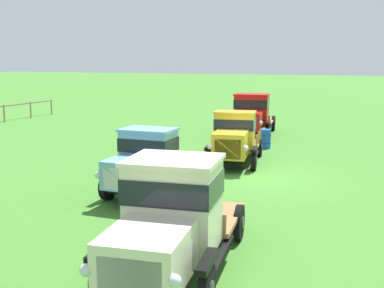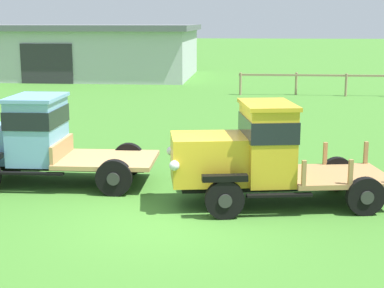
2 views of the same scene
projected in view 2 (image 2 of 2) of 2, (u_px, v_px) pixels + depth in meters
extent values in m
plane|color=#3D7528|center=(169.00, 220.00, 11.23)|extent=(240.00, 240.00, 0.00)
cube|color=#B2B7BC|center=(20.00, 53.00, 40.51)|extent=(23.60, 9.73, 3.13)
cube|color=#565B60|center=(19.00, 27.00, 40.15)|extent=(24.20, 10.53, 0.36)
cube|color=#2D2D33|center=(47.00, 64.00, 35.48)|extent=(3.20, 0.08, 2.40)
cylinder|color=#997F60|center=(240.00, 84.00, 30.18)|extent=(0.12, 0.12, 1.15)
cylinder|color=#997F60|center=(296.00, 84.00, 30.22)|extent=(0.12, 0.12, 1.15)
cylinder|color=#997F60|center=(346.00, 85.00, 29.64)|extent=(0.12, 0.12, 1.15)
cube|color=#997F60|center=(364.00, 76.00, 29.62)|extent=(12.59, 0.08, 0.10)
cylinder|color=black|center=(12.00, 157.00, 14.68)|extent=(0.80, 0.21, 0.80)
cylinder|color=#2D2D2D|center=(14.00, 156.00, 14.78)|extent=(0.28, 0.04, 0.28)
cylinder|color=black|center=(114.00, 178.00, 12.75)|extent=(0.80, 0.21, 0.80)
cylinder|color=#2D2D2D|center=(113.00, 179.00, 12.64)|extent=(0.28, 0.04, 0.28)
cylinder|color=black|center=(129.00, 159.00, 14.47)|extent=(0.80, 0.21, 0.80)
cylinder|color=#2D2D2D|center=(129.00, 158.00, 14.58)|extent=(0.28, 0.04, 0.28)
cube|color=black|center=(57.00, 163.00, 13.70)|extent=(4.24, 1.07, 0.12)
cube|color=black|center=(11.00, 140.00, 14.58)|extent=(0.92, 0.22, 0.12)
cube|color=#70A3D1|center=(38.00, 130.00, 13.57)|extent=(1.06, 1.57, 1.44)
cube|color=black|center=(37.00, 116.00, 13.50)|extent=(1.11, 1.61, 0.40)
cube|color=#70A3D1|center=(36.00, 98.00, 13.41)|extent=(1.17, 1.65, 0.08)
cube|color=black|center=(31.00, 173.00, 12.89)|extent=(1.44, 0.17, 0.05)
cube|color=black|center=(55.00, 156.00, 14.57)|extent=(1.44, 0.17, 0.05)
cube|color=tan|center=(107.00, 160.00, 13.60)|extent=(2.25, 1.85, 0.10)
cube|color=tan|center=(62.00, 149.00, 13.62)|extent=(0.12, 1.67, 0.44)
cylinder|color=black|center=(225.00, 200.00, 11.26)|extent=(0.78, 0.30, 0.76)
cylinder|color=#2D2D2D|center=(225.00, 201.00, 11.16)|extent=(0.27, 0.08, 0.27)
cylinder|color=black|center=(214.00, 176.00, 12.95)|extent=(0.78, 0.30, 0.76)
cylinder|color=#2D2D2D|center=(214.00, 175.00, 13.05)|extent=(0.27, 0.08, 0.27)
cylinder|color=black|center=(365.00, 196.00, 11.47)|extent=(0.78, 0.30, 0.76)
cylinder|color=#2D2D2D|center=(367.00, 198.00, 11.38)|extent=(0.27, 0.08, 0.27)
cylinder|color=black|center=(337.00, 174.00, 13.16)|extent=(0.78, 0.30, 0.76)
cylinder|color=#2D2D2D|center=(336.00, 173.00, 13.26)|extent=(0.27, 0.08, 0.27)
cube|color=black|center=(279.00, 182.00, 12.19)|extent=(4.21, 1.65, 0.12)
cube|color=gold|center=(208.00, 158.00, 11.96)|extent=(1.68, 1.45, 0.95)
cube|color=silver|center=(173.00, 161.00, 11.91)|extent=(0.23, 0.95, 0.71)
sphere|color=silver|center=(174.00, 166.00, 11.26)|extent=(0.20, 0.20, 0.20)
sphere|color=silver|center=(171.00, 151.00, 12.53)|extent=(0.20, 0.20, 0.20)
cube|color=black|center=(225.00, 178.00, 11.17)|extent=(0.90, 0.35, 0.12)
cube|color=black|center=(214.00, 157.00, 12.86)|extent=(0.90, 0.35, 0.12)
cube|color=gold|center=(267.00, 144.00, 11.99)|extent=(1.17, 1.66, 1.53)
cube|color=black|center=(267.00, 127.00, 11.92)|extent=(1.21, 1.70, 0.43)
cube|color=gold|center=(268.00, 105.00, 11.83)|extent=(1.27, 1.75, 0.08)
cube|color=black|center=(279.00, 195.00, 11.35)|extent=(1.29, 0.36, 0.05)
cube|color=black|center=(262.00, 173.00, 13.00)|extent=(1.29, 0.36, 0.05)
cube|color=#9E7547|center=(336.00, 176.00, 12.26)|extent=(2.33, 2.07, 0.10)
cube|color=#9E7547|center=(304.00, 173.00, 11.32)|extent=(0.09, 0.09, 0.49)
cube|color=#9E7547|center=(284.00, 154.00, 12.93)|extent=(0.09, 0.09, 0.49)
cube|color=#9E7547|center=(351.00, 172.00, 11.39)|extent=(0.09, 0.09, 0.49)
cube|color=#9E7547|center=(325.00, 153.00, 13.00)|extent=(0.09, 0.09, 0.49)
cube|color=#9E7547|center=(366.00, 153.00, 13.07)|extent=(0.09, 0.09, 0.49)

